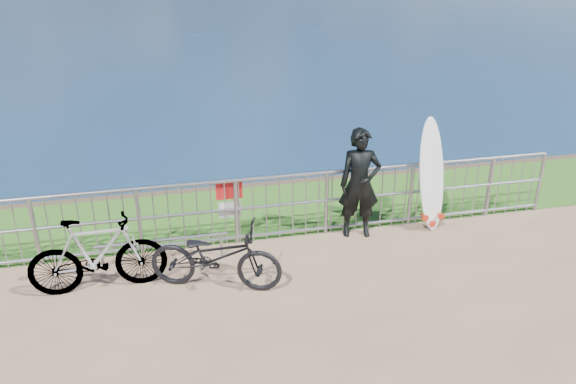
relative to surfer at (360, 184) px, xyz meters
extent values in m
plane|color=#255718|center=(-1.51, 1.25, -0.91)|extent=(120.00, 120.00, 0.00)
cube|color=brown|center=(-1.51, 2.45, -3.42)|extent=(120.00, 0.30, 5.00)
plane|color=navy|center=(-1.51, 88.55, -5.92)|extent=(260.00, 260.00, 0.00)
cylinder|color=gray|center=(-1.51, 0.15, 0.18)|extent=(10.00, 0.06, 0.06)
cylinder|color=gray|center=(-1.51, 0.15, -0.31)|extent=(10.00, 0.05, 0.05)
cylinder|color=gray|center=(-1.51, 0.15, -0.82)|extent=(10.00, 0.05, 0.05)
cylinder|color=gray|center=(-5.01, 0.15, -0.37)|extent=(0.06, 0.06, 1.10)
cylinder|color=gray|center=(-3.51, 0.15, -0.37)|extent=(0.06, 0.06, 1.10)
cylinder|color=gray|center=(-2.01, 0.15, -0.37)|extent=(0.06, 0.06, 1.10)
cylinder|color=gray|center=(-0.51, 0.15, -0.37)|extent=(0.06, 0.06, 1.10)
cylinder|color=gray|center=(0.99, 0.15, -0.37)|extent=(0.06, 0.06, 1.10)
cylinder|color=gray|center=(2.49, 0.15, -0.37)|extent=(0.06, 0.06, 1.10)
cylinder|color=gray|center=(3.49, 0.15, -0.37)|extent=(0.06, 0.06, 1.10)
cube|color=red|center=(-2.10, 0.21, 0.00)|extent=(0.42, 0.02, 0.30)
cube|color=white|center=(-2.10, 0.21, 0.00)|extent=(0.38, 0.01, 0.08)
cube|color=white|center=(-2.10, 0.21, -0.34)|extent=(0.36, 0.02, 0.26)
imported|color=black|center=(0.00, 0.00, 0.00)|extent=(0.74, 0.55, 1.84)
ellipsoid|color=white|center=(1.26, 0.00, 0.05)|extent=(0.59, 0.55, 1.93)
cone|color=red|center=(1.12, -0.12, -0.65)|extent=(0.12, 0.21, 0.12)
cone|color=red|center=(1.41, -0.12, -0.65)|extent=(0.12, 0.21, 0.12)
cone|color=red|center=(1.26, -0.12, -0.77)|extent=(0.12, 0.21, 0.12)
imported|color=black|center=(-2.47, -1.06, -0.43)|extent=(1.98, 1.26, 0.98)
imported|color=black|center=(-4.06, -0.76, -0.36)|extent=(1.88, 0.58, 1.12)
cylinder|color=gray|center=(-3.19, -0.21, -0.53)|extent=(1.98, 0.05, 0.05)
cylinder|color=gray|center=(-4.08, -0.21, -0.73)|extent=(0.04, 0.04, 0.38)
cylinder|color=gray|center=(-2.30, -0.21, -0.73)|extent=(0.04, 0.04, 0.38)
camera|label=1|loc=(-3.02, -7.88, 3.52)|focal=35.00mm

